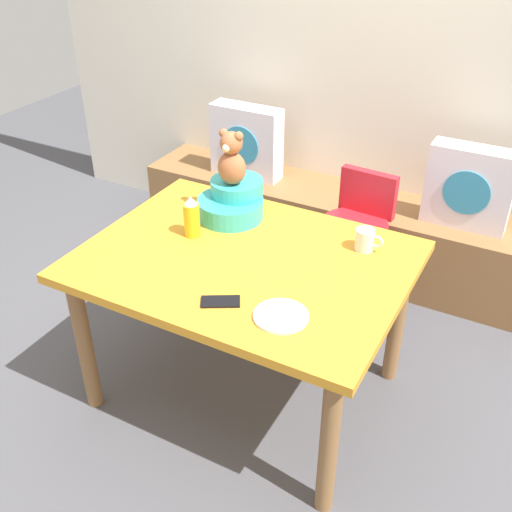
# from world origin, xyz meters

# --- Properties ---
(ground_plane) EXTENTS (8.00, 8.00, 0.00)m
(ground_plane) POSITION_xyz_m (0.00, 0.00, 0.00)
(ground_plane) COLOR #4C4C51
(back_wall) EXTENTS (4.40, 0.10, 2.60)m
(back_wall) POSITION_xyz_m (0.00, 1.52, 1.30)
(back_wall) COLOR silver
(back_wall) RESTS_ON ground_plane
(window_bench) EXTENTS (2.60, 0.44, 0.46)m
(window_bench) POSITION_xyz_m (0.00, 1.25, 0.23)
(window_bench) COLOR olive
(window_bench) RESTS_ON ground_plane
(pillow_floral_left) EXTENTS (0.44, 0.15, 0.44)m
(pillow_floral_left) POSITION_xyz_m (-0.67, 1.23, 0.68)
(pillow_floral_left) COLOR silver
(pillow_floral_left) RESTS_ON window_bench
(pillow_floral_right) EXTENTS (0.44, 0.15, 0.44)m
(pillow_floral_right) POSITION_xyz_m (0.66, 1.23, 0.68)
(pillow_floral_right) COLOR silver
(pillow_floral_right) RESTS_ON window_bench
(dining_table) EXTENTS (1.32, 1.00, 0.74)m
(dining_table) POSITION_xyz_m (0.00, 0.00, 0.64)
(dining_table) COLOR orange
(dining_table) RESTS_ON ground_plane
(highchair) EXTENTS (0.34, 0.47, 0.79)m
(highchair) POSITION_xyz_m (0.20, 0.81, 0.52)
(highchair) COLOR red
(highchair) RESTS_ON ground_plane
(infant_seat_teal) EXTENTS (0.30, 0.33, 0.16)m
(infant_seat_teal) POSITION_xyz_m (-0.22, 0.29, 0.81)
(infant_seat_teal) COLOR teal
(infant_seat_teal) RESTS_ON dining_table
(teddy_bear) EXTENTS (0.13, 0.12, 0.25)m
(teddy_bear) POSITION_xyz_m (-0.22, 0.29, 1.02)
(teddy_bear) COLOR #A45F3A
(teddy_bear) RESTS_ON infant_seat_teal
(ketchup_bottle) EXTENTS (0.07, 0.07, 0.18)m
(ketchup_bottle) POSITION_xyz_m (-0.29, 0.05, 0.83)
(ketchup_bottle) COLOR gold
(ketchup_bottle) RESTS_ON dining_table
(coffee_mug) EXTENTS (0.12, 0.08, 0.09)m
(coffee_mug) POSITION_xyz_m (0.41, 0.29, 0.79)
(coffee_mug) COLOR silver
(coffee_mug) RESTS_ON dining_table
(dinner_plate_near) EXTENTS (0.20, 0.20, 0.01)m
(dinner_plate_near) POSITION_xyz_m (0.31, -0.28, 0.75)
(dinner_plate_near) COLOR white
(dinner_plate_near) RESTS_ON dining_table
(cell_phone) EXTENTS (0.16, 0.13, 0.01)m
(cell_phone) POSITION_xyz_m (0.07, -0.31, 0.74)
(cell_phone) COLOR black
(cell_phone) RESTS_ON dining_table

